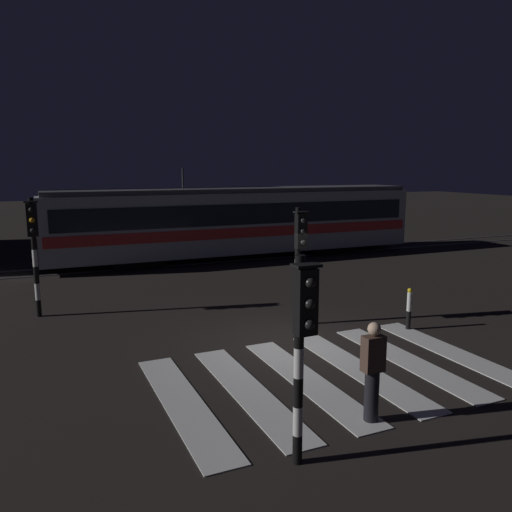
% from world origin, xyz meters
% --- Properties ---
extents(ground_plane, '(120.00, 120.00, 0.00)m').
position_xyz_m(ground_plane, '(0.00, 0.00, 0.00)').
color(ground_plane, black).
extents(rail_near, '(80.00, 0.12, 0.03)m').
position_xyz_m(rail_near, '(0.00, 10.67, 0.01)').
color(rail_near, '#59595E').
rests_on(rail_near, ground).
extents(rail_far, '(80.00, 0.12, 0.03)m').
position_xyz_m(rail_far, '(0.00, 12.11, 0.01)').
color(rail_far, '#59595E').
rests_on(rail_far, ground).
extents(crosswalk_zebra, '(7.06, 4.58, 0.02)m').
position_xyz_m(crosswalk_zebra, '(-0.00, -2.02, 0.01)').
color(crosswalk_zebra, silver).
rests_on(crosswalk_zebra, ground).
extents(traffic_light_median_centre, '(0.36, 0.42, 3.15)m').
position_xyz_m(traffic_light_median_centre, '(0.89, 1.17, 2.08)').
color(traffic_light_median_centre, black).
rests_on(traffic_light_median_centre, ground).
extents(traffic_light_kerb_mid_left, '(0.36, 0.42, 3.02)m').
position_xyz_m(traffic_light_kerb_mid_left, '(-2.14, -4.59, 1.99)').
color(traffic_light_kerb_mid_left, black).
rests_on(traffic_light_kerb_mid_left, ground).
extents(traffic_light_corner_far_left, '(0.36, 0.42, 3.36)m').
position_xyz_m(traffic_light_corner_far_left, '(-5.46, 4.74, 2.22)').
color(traffic_light_corner_far_left, black).
rests_on(traffic_light_corner_far_left, ground).
extents(tram, '(17.30, 2.58, 4.15)m').
position_xyz_m(tram, '(3.17, 11.39, 1.75)').
color(tram, '#B2BCC1').
rests_on(tram, ground).
extents(pedestrian_waiting_at_kerb, '(0.36, 0.24, 1.71)m').
position_xyz_m(pedestrian_waiting_at_kerb, '(-0.45, -3.90, 0.88)').
color(pedestrian_waiting_at_kerb, black).
rests_on(pedestrian_waiting_at_kerb, ground).
extents(bollard_island_edge, '(0.12, 0.12, 1.11)m').
position_xyz_m(bollard_island_edge, '(3.36, -0.26, 0.56)').
color(bollard_island_edge, black).
rests_on(bollard_island_edge, ground).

